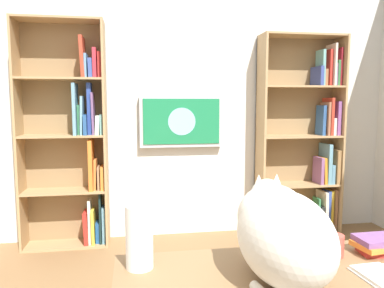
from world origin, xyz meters
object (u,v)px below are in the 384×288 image
paper_towel_roll (139,237)px  wall_mounted_tv (181,121)px  cat (280,230)px  bookshelf_right (74,140)px  coffee_mug (334,245)px  bookshelf_left (309,141)px  desk_book_stack (377,245)px

paper_towel_roll → wall_mounted_tv: bearing=-101.6°
wall_mounted_tv → cat: (-0.06, 2.46, -0.29)m
bookshelf_right → paper_towel_roll: (-0.59, 2.21, -0.18)m
cat → coffee_mug: (-0.31, -0.15, -0.14)m
bookshelf_left → coffee_mug: bearing=65.9°
cat → paper_towel_roll: cat is taller
wall_mounted_tv → cat: 2.47m
wall_mounted_tv → cat: size_ratio=1.29×
wall_mounted_tv → coffee_mug: wall_mounted_tv is taller
bookshelf_left → coffee_mug: (0.99, 2.23, -0.22)m
bookshelf_right → coffee_mug: (-1.42, 2.23, -0.27)m
bookshelf_left → wall_mounted_tv: 1.38m
bookshelf_left → bookshelf_right: bookshelf_right is taller
bookshelf_right → desk_book_stack: size_ratio=10.99×
bookshelf_right → cat: 2.63m
bookshelf_left → cat: bearing=61.2°
bookshelf_right → paper_towel_roll: bookshelf_right is taller
wall_mounted_tv → desk_book_stack: size_ratio=4.32×
bookshelf_right → desk_book_stack: (-1.62, 2.23, -0.27)m
bookshelf_right → coffee_mug: bearing=122.6°
bookshelf_left → coffee_mug: size_ratio=21.71×
bookshelf_left → paper_towel_roll: 2.87m
desk_book_stack → paper_towel_roll: bearing=-1.4°
wall_mounted_tv → coffee_mug: bearing=99.0°
bookshelf_right → wall_mounted_tv: bookshelf_right is taller
cat → desk_book_stack: (-0.51, -0.14, -0.14)m
bookshelf_left → paper_towel_roll: (1.83, 2.21, -0.14)m
coffee_mug → desk_book_stack: (-0.20, 0.01, -0.01)m
desk_book_stack → coffee_mug: bearing=-1.8°
cat → desk_book_stack: cat is taller
bookshelf_left → desk_book_stack: bearing=70.4°
bookshelf_left → coffee_mug: bookshelf_left is taller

